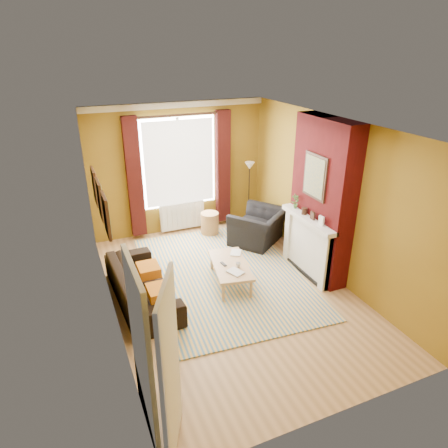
{
  "coord_description": "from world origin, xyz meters",
  "views": [
    {
      "loc": [
        -2.32,
        -5.26,
        3.86
      ],
      "look_at": [
        0.0,
        0.25,
        1.15
      ],
      "focal_mm": 32.0,
      "sensor_mm": 36.0,
      "label": 1
    }
  ],
  "objects_px": {
    "sofa": "(142,284)",
    "wicker_stool": "(210,223)",
    "armchair": "(258,227)",
    "coffee_table": "(230,266)",
    "floor_lamp": "(249,176)"
  },
  "relations": [
    {
      "from": "sofa",
      "to": "wicker_stool",
      "type": "distance_m",
      "value": 2.71
    },
    {
      "from": "armchair",
      "to": "wicker_stool",
      "type": "bearing_deg",
      "value": -83.03
    },
    {
      "from": "armchair",
      "to": "wicker_stool",
      "type": "relative_size",
      "value": 2.09
    },
    {
      "from": "sofa",
      "to": "wicker_stool",
      "type": "xyz_separation_m",
      "value": [
        1.92,
        1.91,
        -0.05
      ]
    },
    {
      "from": "sofa",
      "to": "coffee_table",
      "type": "relative_size",
      "value": 1.64
    },
    {
      "from": "wicker_stool",
      "to": "floor_lamp",
      "type": "bearing_deg",
      "value": 8.84
    },
    {
      "from": "floor_lamp",
      "to": "coffee_table",
      "type": "bearing_deg",
      "value": -123.06
    },
    {
      "from": "sofa",
      "to": "floor_lamp",
      "type": "height_order",
      "value": "floor_lamp"
    },
    {
      "from": "wicker_stool",
      "to": "sofa",
      "type": "bearing_deg",
      "value": -135.09
    },
    {
      "from": "wicker_stool",
      "to": "floor_lamp",
      "type": "xyz_separation_m",
      "value": [
        1.02,
        0.16,
        0.92
      ]
    },
    {
      "from": "coffee_table",
      "to": "armchair",
      "type": "bearing_deg",
      "value": 57.07
    },
    {
      "from": "sofa",
      "to": "floor_lamp",
      "type": "relative_size",
      "value": 1.39
    },
    {
      "from": "armchair",
      "to": "wicker_stool",
      "type": "distance_m",
      "value": 1.12
    },
    {
      "from": "floor_lamp",
      "to": "sofa",
      "type": "bearing_deg",
      "value": -144.84
    },
    {
      "from": "sofa",
      "to": "wicker_stool",
      "type": "height_order",
      "value": "sofa"
    }
  ]
}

